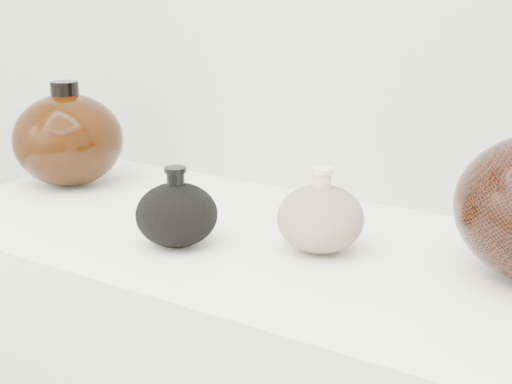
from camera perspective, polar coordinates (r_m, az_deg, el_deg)
The scene contains 3 objects.
black_gourd_vase at distance 1.01m, azimuth -6.36°, elevation -1.75°, with size 0.15×0.15×0.11m.
cream_gourd_vase at distance 0.99m, azimuth 5.18°, elevation -2.06°, with size 0.14×0.14×0.12m.
left_round_pot at distance 1.36m, azimuth -14.79°, elevation 4.10°, with size 0.21×0.21×0.19m.
Camera 1 is at (0.50, 0.12, 1.25)m, focal length 50.00 mm.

